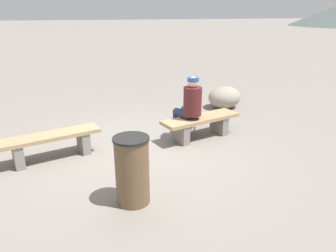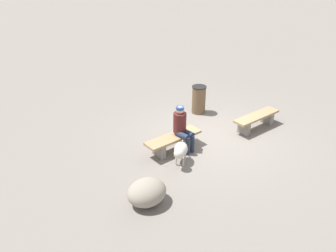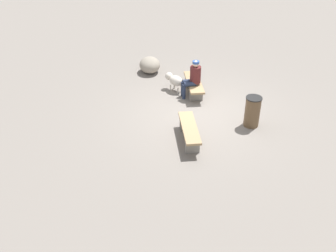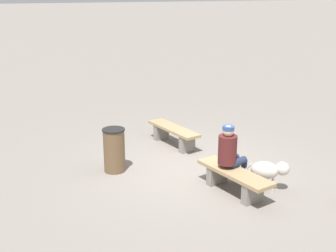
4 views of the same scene
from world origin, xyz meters
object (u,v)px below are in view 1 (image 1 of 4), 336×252
object	(u,v)px
trash_bin	(132,170)
boulder	(224,97)
bench_left	(52,142)
bench_right	(201,123)
seated_person	(190,104)
dog	(193,109)

from	to	relation	value
trash_bin	boulder	world-z (taller)	trash_bin
trash_bin	boulder	size ratio (longest dim) A/B	1.04
bench_left	bench_right	distance (m)	2.77
seated_person	boulder	distance (m)	2.41
trash_bin	boulder	distance (m)	4.75
seated_person	boulder	size ratio (longest dim) A/B	1.41
bench_right	trash_bin	distance (m)	2.52
dog	boulder	world-z (taller)	dog
bench_right	bench_left	bearing A→B (deg)	168.39
boulder	bench_right	bearing A→B (deg)	-131.81
bench_right	boulder	bearing A→B (deg)	36.44
dog	trash_bin	bearing A→B (deg)	177.98
bench_left	seated_person	size ratio (longest dim) A/B	1.34
dog	trash_bin	world-z (taller)	trash_bin
bench_left	boulder	xyz separation A→B (m)	(4.26, 1.67, -0.02)
trash_bin	boulder	bearing A→B (deg)	45.84
dog	boulder	distance (m)	1.70
bench_right	seated_person	bearing A→B (deg)	161.24
bench_right	boulder	xyz separation A→B (m)	(1.49, 1.67, -0.01)
trash_bin	bench_left	bearing A→B (deg)	118.81
bench_left	seated_person	world-z (taller)	seated_person
bench_left	bench_right	bearing A→B (deg)	-11.61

